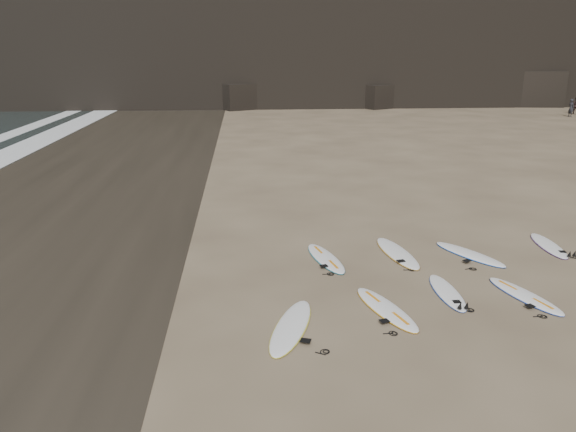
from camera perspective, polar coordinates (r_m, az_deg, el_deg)
name	(u,v)px	position (r m, az deg, el deg)	size (l,w,h in m)	color
ground	(467,297)	(14.34, 17.69, -7.88)	(240.00, 240.00, 0.00)	#897559
wet_sand	(49,201)	(24.03, -23.13, 1.41)	(12.00, 200.00, 0.01)	#383026
surfboard_0	(291,326)	(12.25, 0.32, -11.13)	(0.64, 2.65, 0.10)	white
surfboard_1	(386,308)	(13.22, 9.93, -9.23)	(0.60, 2.49, 0.09)	white
surfboard_2	(447,292)	(14.40, 15.85, -7.43)	(0.53, 2.22, 0.08)	white
surfboard_3	(525,295)	(14.83, 22.91, -7.43)	(0.57, 2.38, 0.09)	white
surfboard_5	(326,258)	(16.04, 3.85, -4.27)	(0.60, 2.49, 0.09)	white
surfboard_6	(397,253)	(16.71, 11.03, -3.67)	(0.66, 2.74, 0.10)	white
surfboard_7	(470,254)	(17.14, 17.96, -3.68)	(0.60, 2.49, 0.09)	white
surfboard_8	(549,245)	(18.77, 24.95, -2.71)	(0.56, 2.33, 0.08)	white
person_a	(571,108)	(56.11, 26.82, 9.78)	(0.57, 0.37, 1.56)	black
person_b	(576,105)	(58.64, 27.21, 9.96)	(0.77, 0.60, 1.59)	black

